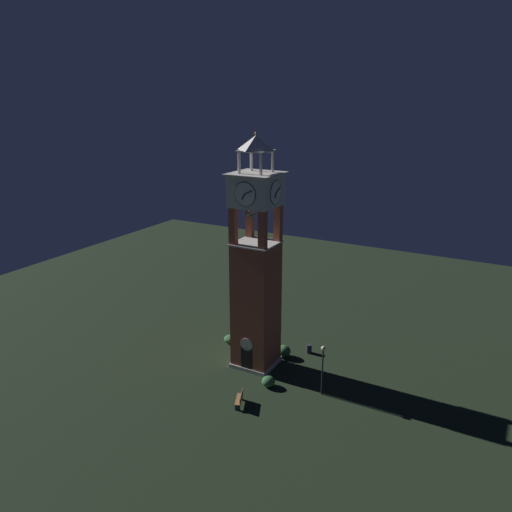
% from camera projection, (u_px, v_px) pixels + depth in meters
% --- Properties ---
extents(ground, '(80.00, 80.00, 0.00)m').
position_uv_depth(ground, '(256.00, 364.00, 44.55)').
color(ground, black).
extents(clock_tower, '(3.79, 3.79, 19.60)m').
position_uv_depth(clock_tower, '(256.00, 276.00, 42.13)').
color(clock_tower, '#9E4C38').
rests_on(clock_tower, ground).
extents(park_bench, '(1.03, 1.64, 0.95)m').
position_uv_depth(park_bench, '(240.00, 399.00, 38.52)').
color(park_bench, brown).
rests_on(park_bench, ground).
extents(lamp_post, '(0.36, 0.36, 4.13)m').
position_uv_depth(lamp_post, '(323.00, 361.00, 39.18)').
color(lamp_post, black).
rests_on(lamp_post, ground).
extents(trash_bin, '(0.52, 0.52, 0.80)m').
position_uv_depth(trash_bin, '(309.00, 349.00, 46.35)').
color(trash_bin, '#2D2D33').
rests_on(trash_bin, ground).
extents(shrub_near_entry, '(1.07, 1.07, 0.86)m').
position_uv_depth(shrub_near_entry, '(268.00, 381.00, 40.97)').
color(shrub_near_entry, '#336638').
rests_on(shrub_near_entry, ground).
extents(shrub_left_of_tower, '(1.24, 1.24, 1.08)m').
position_uv_depth(shrub_left_of_tower, '(284.00, 351.00, 45.58)').
color(shrub_left_of_tower, '#336638').
rests_on(shrub_left_of_tower, ground).
extents(shrub_behind_bench, '(1.27, 1.27, 0.72)m').
position_uv_depth(shrub_behind_bench, '(231.00, 339.00, 48.30)').
color(shrub_behind_bench, '#336638').
rests_on(shrub_behind_bench, ground).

